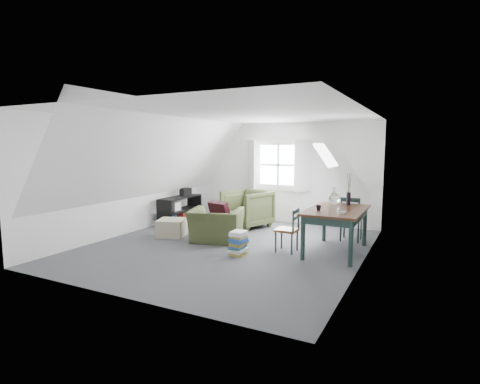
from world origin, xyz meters
The scene contains 24 objects.
floor centered at (0.00, 0.00, 0.00)m, with size 5.50×5.50×0.00m, color #4A4B4F.
ceiling centered at (0.00, 0.00, 2.50)m, with size 5.50×5.50×0.00m, color white.
wall_back centered at (0.00, 2.75, 1.25)m, with size 5.00×5.00×0.00m, color white.
wall_front centered at (0.00, -2.75, 1.25)m, with size 5.00×5.00×0.00m, color white.
wall_left centered at (-2.50, 0.00, 1.25)m, with size 5.50×5.50×0.00m, color white.
wall_right centered at (2.50, 0.00, 1.25)m, with size 5.50×5.50×0.00m, color white.
slope_left centered at (-1.55, 0.00, 1.78)m, with size 5.50×5.50×0.00m, color white.
slope_right centered at (1.55, 0.00, 1.78)m, with size 5.50×5.50×0.00m, color white.
dormer_window centered at (0.00, 2.68, 1.45)m, with size 1.71×0.35×1.30m.
skylight centered at (1.55, 1.30, 1.75)m, with size 0.55×0.75×0.04m, color white.
armchair_near centered at (-0.39, 0.26, 0.00)m, with size 1.01×0.89×0.66m, color #3C4525.
armchair_far centered at (-0.42, 1.76, 0.00)m, with size 0.94×0.97×0.88m, color #3C4525.
throw_pillow centered at (-0.39, 0.41, 0.57)m, with size 0.45×0.13×0.45m, color #340E16.
ottoman centered at (-1.46, 0.19, 0.18)m, with size 0.55×0.55×0.37m, color tan.
dining_table centered at (1.96, 0.55, 0.70)m, with size 0.96×1.60×0.80m.
demijohn centered at (1.81, 1.00, 0.93)m, with size 0.23×0.23×0.32m.
vase_twigs centered at (2.06, 1.10, 0.94)m, with size 0.08×0.09×0.61m.
cup centered at (1.71, 0.25, 0.80)m, with size 0.10×0.10×0.09m, color black.
paper_box centered at (2.16, 0.10, 0.82)m, with size 0.11×0.07×0.04m, color white.
dining_chair_far centered at (2.04, 1.53, 0.47)m, with size 0.43×0.43×0.91m.
dining_chair_near centered at (1.18, 0.19, 0.42)m, with size 0.38×0.38×0.80m.
media_shelf centered at (-2.12, 1.38, 0.30)m, with size 0.43×1.30×0.67m.
electronics_box centered at (-2.12, 1.67, 0.76)m, with size 0.19×0.26×0.21m, color black.
magazine_stack centered at (0.45, -0.38, 0.21)m, with size 0.31×0.37×0.42m.
Camera 1 is at (3.41, -6.16, 1.92)m, focal length 28.00 mm.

